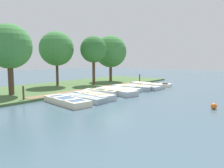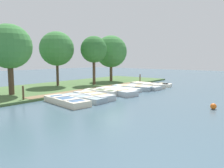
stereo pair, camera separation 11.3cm
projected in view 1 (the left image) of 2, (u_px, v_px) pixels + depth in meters
name	position (u px, v px, depth m)	size (l,w,h in m)	color
ground_plane	(113.00, 91.00, 18.39)	(80.00, 80.00, 0.00)	#425B6B
shore_bank	(74.00, 86.00, 21.48)	(8.00, 24.00, 0.16)	#476638
dock_walkway	(99.00, 89.00, 19.34)	(1.02, 13.98, 0.18)	brown
rowboat_0	(67.00, 101.00, 13.14)	(3.65, 1.70, 0.38)	beige
rowboat_1	(83.00, 98.00, 14.07)	(3.35, 1.05, 0.36)	#8C9EA8
rowboat_2	(94.00, 96.00, 14.90)	(3.38, 1.72, 0.40)	#B2BCC1
rowboat_3	(101.00, 92.00, 16.35)	(2.76, 1.52, 0.43)	silver
rowboat_4	(116.00, 91.00, 16.82)	(3.76, 1.84, 0.42)	#B2BCC1
rowboat_5	(123.00, 90.00, 18.03)	(2.88, 1.29, 0.35)	#B2BCC1
rowboat_6	(132.00, 88.00, 19.11)	(3.62, 1.90, 0.40)	#8C9EA8
rowboat_7	(142.00, 87.00, 19.83)	(3.40, 1.37, 0.35)	#B2BCC1
rowboat_8	(147.00, 85.00, 20.79)	(3.54, 1.65, 0.44)	beige
rowboat_9	(155.00, 85.00, 21.75)	(3.31, 1.74, 0.34)	silver
mooring_post_near	(23.00, 94.00, 13.60)	(0.12, 0.12, 1.04)	brown
mooring_post_far	(140.00, 79.00, 24.29)	(0.12, 0.12, 1.04)	brown
buoy	(214.00, 106.00, 11.74)	(0.33, 0.33, 0.33)	orange
park_tree_far_left	(9.00, 47.00, 15.20)	(3.12, 3.12, 5.13)	#4C3828
park_tree_left	(57.00, 49.00, 20.50)	(3.22, 3.22, 5.28)	#4C3828
park_tree_center	(94.00, 50.00, 21.48)	(2.61, 2.61, 4.95)	#4C3828
park_tree_right	(111.00, 52.00, 24.96)	(3.62, 3.62, 5.37)	brown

